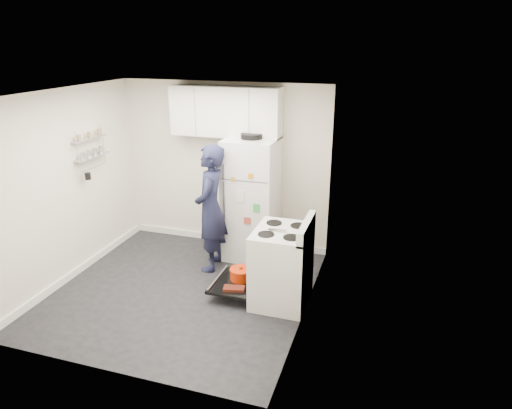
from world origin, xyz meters
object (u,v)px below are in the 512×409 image
(open_oven_door, at_px, (238,279))
(refrigerator, at_px, (252,199))
(person, at_px, (211,209))
(electric_range, at_px, (281,267))

(open_oven_door, xyz_separation_m, refrigerator, (-0.15, 1.06, 0.71))
(refrigerator, relative_size, person, 1.04)
(person, bearing_deg, open_oven_door, 38.90)
(refrigerator, xyz_separation_m, person, (-0.42, -0.52, -0.01))
(electric_range, height_order, open_oven_door, electric_range)
(electric_range, distance_m, person, 1.35)
(open_oven_door, distance_m, person, 1.06)
(electric_range, xyz_separation_m, person, (-1.15, 0.58, 0.42))
(refrigerator, bearing_deg, person, -129.19)
(electric_range, relative_size, refrigerator, 0.60)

